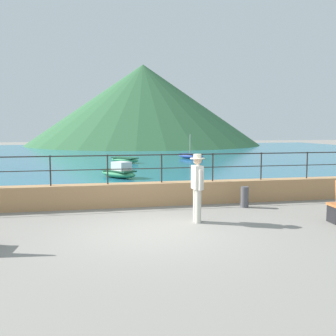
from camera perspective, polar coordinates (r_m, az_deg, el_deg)
name	(u,v)px	position (r m, az deg, el deg)	size (l,w,h in m)	color
ground_plane	(153,232)	(9.35, -2.17, -9.15)	(120.00, 120.00, 0.00)	gray
promenade_wall	(135,194)	(12.37, -4.73, -3.80)	(20.00, 0.56, 0.70)	tan
railing	(135,163)	(12.25, -4.76, 0.67)	(18.44, 0.04, 0.90)	#282623
lake_water	(102,155)	(34.86, -9.49, 1.84)	(64.00, 44.32, 0.06)	#236B89
hill_main	(143,105)	(55.51, -3.58, 9.00)	(31.84, 31.84, 10.97)	#33663D
person_walking	(197,184)	(10.12, 4.21, -2.36)	(0.38, 0.57, 1.75)	beige
bollard	(245,197)	(12.30, 10.93, -4.10)	(0.24, 0.24, 0.63)	#4C4C51
boat_0	(125,160)	(26.77, -6.22, 1.18)	(2.18, 2.33, 0.36)	#338C59
boat_2	(119,172)	(18.87, -7.07, -0.56)	(1.99, 2.42, 0.76)	#338C59
boat_4	(191,156)	(30.26, 3.32, 1.75)	(2.05, 2.40, 1.84)	#2D4C9E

